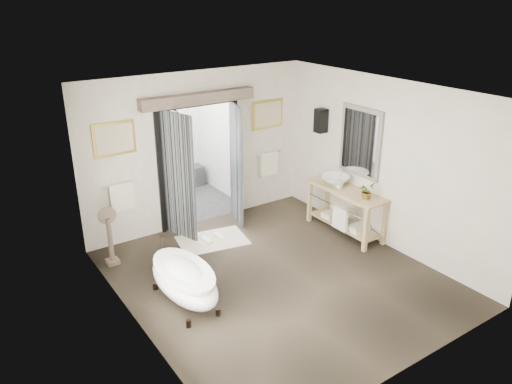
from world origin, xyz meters
TOP-DOWN VIEW (x-y plane):
  - ground_plane at (0.00, 0.00)m, footprint 5.00×5.00m
  - room_shell at (-0.04, -0.11)m, footprint 4.52×5.02m
  - shower_room at (0.00, 3.99)m, footprint 2.22×2.01m
  - back_wall_dressing at (0.00, 2.32)m, footprint 3.82×0.79m
  - clawfoot_tub at (-1.50, 0.22)m, footprint 0.70×1.56m
  - vanity at (1.95, 0.57)m, footprint 0.57×1.60m
  - pedestal_mirror at (-1.99, 1.88)m, footprint 0.30×0.20m
  - rug at (-0.23, 1.65)m, footprint 1.33×1.02m
  - slippers at (-0.22, 1.67)m, footprint 0.36×0.28m
  - basin at (1.94, 0.87)m, footprint 0.63×0.63m
  - plant at (1.95, 0.09)m, footprint 0.32×0.29m
  - soap_bottle_a at (1.93, 0.73)m, footprint 0.12×0.12m
  - soap_bottle_b at (1.97, 1.18)m, footprint 0.17×0.17m

SIDE VIEW (x-z plane):
  - ground_plane at x=0.00m, z-range 0.00..0.00m
  - rug at x=-0.23m, z-range 0.00..0.01m
  - slippers at x=-0.22m, z-range 0.01..0.07m
  - clawfoot_tub at x=-1.50m, z-range -0.01..0.75m
  - pedestal_mirror at x=-1.99m, z-range -0.07..0.95m
  - vanity at x=1.95m, z-range 0.08..0.93m
  - shower_room at x=0.00m, z-range -0.35..2.16m
  - soap_bottle_b at x=1.97m, z-range 0.85..1.03m
  - basin at x=1.94m, z-range 0.85..1.03m
  - soap_bottle_a at x=1.93m, z-range 0.85..1.06m
  - plant at x=1.95m, z-range 0.85..1.15m
  - back_wall_dressing at x=0.00m, z-range 0.30..2.82m
  - room_shell at x=-0.04m, z-range 0.40..3.31m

